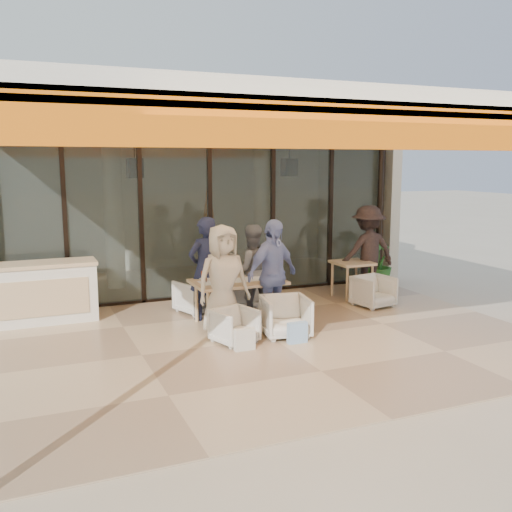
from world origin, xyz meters
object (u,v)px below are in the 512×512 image
(chair_near_right, at_px, (286,315))
(standing_woman, at_px, (368,251))
(side_table, at_px, (352,267))
(potted_palm, at_px, (377,262))
(diner_cream, at_px, (223,280))
(chair_near_left, at_px, (235,324))
(chair_far_left, at_px, (197,295))
(chair_far_right, at_px, (241,292))
(dining_table, at_px, (237,284))
(diner_periwinkle, at_px, (272,275))
(diner_navy, at_px, (205,269))
(host_counter, at_px, (40,293))
(diner_grey, at_px, (251,270))
(side_chair, at_px, (374,290))

(chair_near_right, bearing_deg, standing_woman, 43.94)
(side_table, height_order, potted_palm, potted_palm)
(diner_cream, bearing_deg, potted_palm, 18.69)
(chair_near_left, distance_m, diner_cream, 0.76)
(chair_far_left, xyz_separation_m, potted_palm, (4.11, 0.41, 0.23))
(chair_far_right, distance_m, chair_near_right, 1.90)
(side_table, bearing_deg, dining_table, -163.61)
(diner_periwinkle, bearing_deg, diner_navy, 111.24)
(chair_far_right, bearing_deg, chair_near_left, 63.86)
(dining_table, relative_size, chair_far_right, 2.39)
(diner_periwinkle, bearing_deg, dining_table, 111.42)
(host_counter, height_order, chair_far_right, host_counter)
(chair_near_left, bearing_deg, diner_grey, 41.37)
(chair_far_right, height_order, chair_near_right, chair_near_right)
(chair_near_left, height_order, diner_grey, diner_grey)
(diner_cream, bearing_deg, chair_near_right, -35.85)
(dining_table, relative_size, potted_palm, 1.32)
(dining_table, relative_size, diner_cream, 0.87)
(chair_far_right, bearing_deg, standing_woman, 176.99)
(dining_table, bearing_deg, standing_woman, 16.14)
(chair_near_right, height_order, side_chair, chair_near_right)
(side_table, xyz_separation_m, standing_woman, (0.42, 0.11, 0.27))
(diner_cream, bearing_deg, side_chair, 4.09)
(dining_table, relative_size, side_table, 2.01)
(chair_far_left, distance_m, side_chair, 3.26)
(chair_far_right, xyz_separation_m, side_table, (2.29, -0.14, 0.32))
(potted_palm, bearing_deg, diner_grey, -164.45)
(chair_near_right, bearing_deg, chair_far_left, 123.30)
(chair_far_left, bearing_deg, diner_periwinkle, 101.04)
(diner_cream, bearing_deg, chair_far_left, 84.91)
(chair_far_left, relative_size, side_table, 0.90)
(diner_grey, distance_m, diner_periwinkle, 0.90)
(side_chair, xyz_separation_m, potted_palm, (0.97, 1.30, 0.24))
(chair_far_right, distance_m, diner_periwinkle, 1.51)
(chair_far_left, distance_m, chair_far_right, 0.84)
(side_chair, bearing_deg, diner_grey, 160.31)
(diner_grey, xyz_separation_m, side_chair, (2.29, -0.39, -0.48))
(chair_far_left, xyz_separation_m, chair_near_left, (0.00, -1.90, -0.04))
(chair_near_left, bearing_deg, standing_woman, 10.02)
(chair_near_left, bearing_deg, chair_far_left, 72.33)
(host_counter, relative_size, potted_palm, 1.63)
(diner_grey, distance_m, diner_cream, 1.23)
(chair_far_right, height_order, diner_navy, diner_navy)
(diner_cream, height_order, side_chair, diner_cream)
(side_table, distance_m, potted_palm, 1.12)
(chair_far_left, height_order, side_table, side_table)
(chair_near_left, relative_size, potted_palm, 0.52)
(diner_periwinkle, bearing_deg, diner_cream, 158.22)
(standing_woman, xyz_separation_m, potted_palm, (0.55, 0.44, -0.34))
(chair_near_right, bearing_deg, diner_periwinkle, 99.45)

